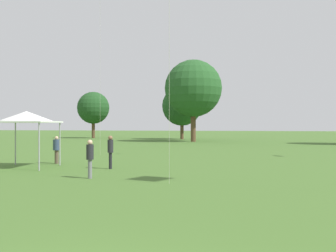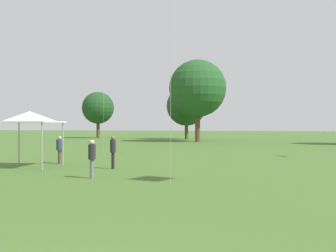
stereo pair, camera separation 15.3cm
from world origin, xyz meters
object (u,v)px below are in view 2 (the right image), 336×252
at_px(person_standing_4, 113,149).
at_px(distant_tree_1, 198,88).
at_px(distant_tree_0, 186,106).
at_px(person_standing_5, 92,155).
at_px(distant_tree_3, 98,108).
at_px(person_standing_6, 60,147).
at_px(canopy_tent, 30,117).

xyz_separation_m(person_standing_4, distant_tree_1, (-1.08, 33.24, 6.09)).
height_order(person_standing_4, distant_tree_0, distant_tree_0).
bearing_deg(person_standing_5, distant_tree_3, -105.30).
bearing_deg(person_standing_6, person_standing_4, 61.01).
height_order(person_standing_5, person_standing_6, person_standing_5).
distance_m(person_standing_5, distant_tree_3, 51.93).
distance_m(distant_tree_0, distant_tree_3, 16.05).
bearing_deg(person_standing_5, canopy_tent, -71.22).
distance_m(person_standing_4, person_standing_5, 3.56).
bearing_deg(distant_tree_0, distant_tree_3, 171.49).
xyz_separation_m(distant_tree_0, distant_tree_1, (3.12, -8.36, 1.90)).
bearing_deg(distant_tree_3, person_standing_6, -69.09).
height_order(person_standing_4, distant_tree_3, distant_tree_3).
relative_size(person_standing_5, distant_tree_0, 0.19).
distance_m(person_standing_5, distant_tree_1, 37.31).
height_order(person_standing_5, distant_tree_1, distant_tree_1).
bearing_deg(distant_tree_0, person_standing_5, -84.10).
xyz_separation_m(person_standing_5, distant_tree_0, (-4.67, 45.13, 4.25)).
bearing_deg(canopy_tent, person_standing_4, 4.65).
bearing_deg(person_standing_6, canopy_tent, -16.17).
bearing_deg(distant_tree_1, distant_tree_3, 150.52).
bearing_deg(person_standing_6, distant_tree_1, 170.90).
bearing_deg(canopy_tent, distant_tree_0, 89.60).
bearing_deg(person_standing_4, distant_tree_1, 131.15).
relative_size(person_standing_6, distant_tree_1, 0.14).
height_order(canopy_tent, distant_tree_3, distant_tree_3).
height_order(canopy_tent, distant_tree_0, distant_tree_0).
distance_m(distant_tree_1, distant_tree_3, 21.91).
xyz_separation_m(person_standing_5, distant_tree_1, (-1.55, 36.77, 6.14)).
xyz_separation_m(person_standing_4, distant_tree_0, (-4.20, 41.60, 4.19)).
relative_size(person_standing_5, distant_tree_3, 0.20).
distance_m(person_standing_6, distant_tree_1, 32.09).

